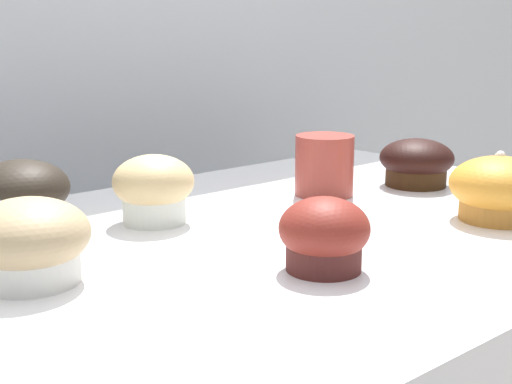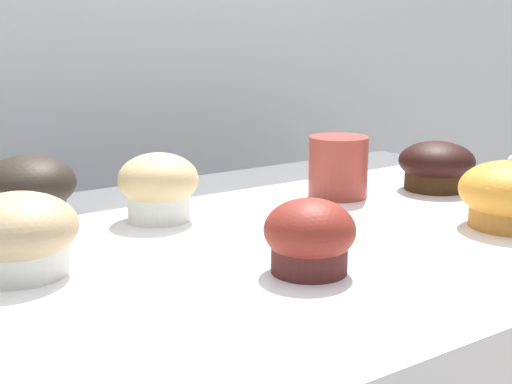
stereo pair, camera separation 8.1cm
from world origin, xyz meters
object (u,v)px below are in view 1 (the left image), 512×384
Objects in this scene: muffin_front_right at (21,195)px; muffin_back_center at (416,162)px; muffin_front_center at (154,188)px; coffee_cup at (324,164)px; muffin_back_right at (324,235)px; muffin_back_left at (499,189)px; muffin_front_left at (28,242)px.

muffin_front_right reaches higher than muffin_back_center.
muffin_front_right reaches higher than muffin_front_center.
muffin_front_center is 0.81× the size of coffee_cup.
coffee_cup is (0.23, 0.22, 0.01)m from muffin_back_right.
muffin_back_right is 0.80× the size of muffin_front_right.
muffin_back_left is at bearing -75.07° from coffee_cup.
muffin_back_left is 1.11× the size of muffin_back_center.
muffin_back_center is (0.60, 0.02, -0.00)m from muffin_front_left.
muffin_back_left reaches higher than muffin_front_left.
muffin_back_left is at bearing -17.45° from muffin_front_left.
muffin_back_left is 0.56m from muffin_front_right.
muffin_back_left reaches higher than muffin_front_center.
muffin_front_left is at bearing 162.55° from muffin_back_left.
muffin_front_center is at bearing -24.52° from muffin_front_right.
muffin_front_right is 0.92× the size of coffee_cup.
muffin_front_center is 0.25m from muffin_back_right.
muffin_back_center is (0.37, 0.17, -0.00)m from muffin_back_right.
muffin_front_center is at bearing 96.76° from muffin_back_right.
muffin_front_right is at bearing 166.95° from coffee_cup.
muffin_back_right is at bearing -136.02° from coffee_cup.
muffin_back_right is at bearing -155.29° from muffin_back_center.
muffin_front_left is 1.05× the size of muffin_back_center.
muffin_front_left is (-0.20, -0.10, -0.00)m from muffin_front_center.
muffin_back_left is 0.54m from muffin_front_left.
coffee_cup is (0.26, -0.03, 0.00)m from muffin_front_center.
muffin_front_center reaches higher than muffin_back_right.
muffin_front_right is at bearing 117.96° from muffin_back_right.
muffin_front_left is at bearing -153.52° from muffin_front_center.
coffee_cup is at bearing 43.98° from muffin_back_right.
muffin_back_center is at bearing -18.80° from coffee_cup.
muffin_front_left is 1.03× the size of muffin_front_right.
muffin_front_right is (-0.17, 0.31, 0.01)m from muffin_back_right.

